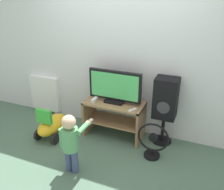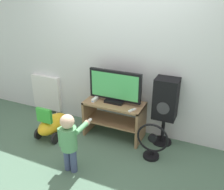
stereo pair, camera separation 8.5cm
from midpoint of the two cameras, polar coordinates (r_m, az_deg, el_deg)
The scene contains 11 objects.
ground_plane at distance 3.90m, azimuth -0.18°, elevation -10.69°, with size 16.00×16.00×0.00m, color #4C6B56.
wall_back at distance 3.80m, azimuth 3.10°, elevation 9.99°, with size 10.00×0.06×2.60m.
tv_stand at distance 3.88m, azimuth 1.17°, elevation -4.49°, with size 0.91×0.44×0.58m.
television at distance 3.70m, azimuth 1.35°, elevation 1.80°, with size 0.81×0.20×0.50m.
game_console at distance 3.84m, azimuth -3.19°, elevation -0.92°, with size 0.05×0.18×0.05m.
remote_primary at distance 3.55m, azimuth 5.32°, elevation -3.48°, with size 0.09×0.13×0.03m.
child at distance 3.15m, azimuth -8.96°, elevation -9.82°, with size 0.31×0.46×0.81m.
speaker_tower at distance 3.64m, azimuth 12.81°, elevation -1.30°, with size 0.33×0.30×1.04m.
floor_fan at distance 3.51m, azimuth 9.83°, elevation -10.71°, with size 0.44×0.22×0.53m.
ride_on_toy at distance 4.04m, azimuth -12.87°, elevation -6.47°, with size 0.36×0.62×0.55m.
radiator at distance 4.74m, azimuth -14.20°, elevation 0.49°, with size 0.58×0.08×0.71m.
Camera 2 is at (1.36, -2.90, 2.22)m, focal length 40.00 mm.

